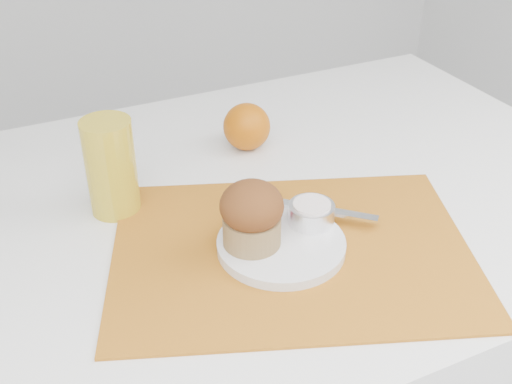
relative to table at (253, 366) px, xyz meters
name	(u,v)px	position (x,y,z in m)	size (l,w,h in m)	color
table	(253,366)	(0.00, 0.00, 0.00)	(1.20, 0.80, 0.75)	white
placemat	(291,250)	(-0.01, -0.15, 0.38)	(0.49, 0.36, 0.00)	#B16618
plate	(281,245)	(-0.02, -0.14, 0.39)	(0.18, 0.18, 0.01)	silver
ramekin	(311,214)	(0.04, -0.12, 0.41)	(0.07, 0.07, 0.03)	white
cream	(312,205)	(0.04, -0.12, 0.42)	(0.05, 0.05, 0.01)	white
raspberry_near	(272,217)	(-0.01, -0.10, 0.40)	(0.02, 0.02, 0.02)	#50020C
raspberry_far	(296,209)	(0.02, -0.09, 0.40)	(0.02, 0.02, 0.02)	#600213
butter_knife	(314,208)	(0.05, -0.09, 0.40)	(0.19, 0.01, 0.00)	silver
orange	(247,127)	(0.06, 0.15, 0.42)	(0.08, 0.08, 0.08)	#C35E06
juice_glass	(111,167)	(-0.20, 0.06, 0.45)	(0.07, 0.07, 0.15)	gold
muffin	(252,214)	(-0.06, -0.13, 0.44)	(0.09, 0.09, 0.09)	#987849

